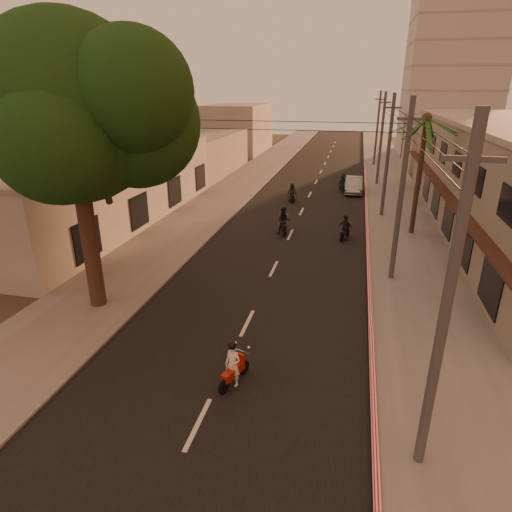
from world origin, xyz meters
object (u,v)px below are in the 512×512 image
Objects in this scene: scooter_mid_a at (284,221)px; parked_car at (354,185)px; palm_tree at (426,125)px; scooter_far_b at (343,183)px; scooter_red at (233,366)px; scooter_mid_b at (345,228)px; broadleaf_tree at (81,111)px; scooter_far_a at (292,193)px.

parked_car is at bearing 58.59° from scooter_mid_a.
palm_tree is at bearing -71.86° from parked_car.
scooter_mid_a is 1.10× the size of scooter_far_b.
scooter_red is 0.99× the size of scooter_mid_b.
scooter_far_b reaches higher than scooter_red.
broadleaf_tree is at bearing -126.04° from scooter_far_b.
scooter_red is at bearing -30.03° from broadleaf_tree.
palm_tree reaches higher than scooter_mid_a.
broadleaf_tree is 28.82m from parked_car.
scooter_mid_a is (6.14, 11.96, -7.58)m from broadleaf_tree.
scooter_mid_a reaches higher than scooter_far_b.
scooter_mid_b is at bearing -92.16° from parked_car.
parked_car is (1.03, -0.20, -0.09)m from scooter_far_b.
scooter_far_b is at bearing 113.04° from palm_tree.
palm_tree is 13.16m from scooter_far_a.
palm_tree is 8.03m from scooter_mid_b.
scooter_far_b is at bearing 37.69° from scooter_far_a.
scooter_mid_a is 0.44× the size of parked_car.
palm_tree is at bearing -50.42° from scooter_far_a.
scooter_far_a is (-9.23, 6.88, -6.38)m from palm_tree.
parked_car is at bearing -26.98° from scooter_far_b.
broadleaf_tree reaches higher than parked_car.
scooter_mid_b is (10.22, 11.72, -7.70)m from broadleaf_tree.
palm_tree is 10.70m from scooter_mid_a.
scooter_mid_b reaches higher than parked_car.
palm_tree is at bearing 86.26° from scooter_red.
scooter_mid_b is 14.19m from scooter_far_b.
scooter_mid_a is at bearing -108.62° from parked_car.
scooter_mid_b is at bearing -75.51° from scooter_far_a.
palm_tree is at bearing -82.87° from scooter_far_b.
scooter_far_b reaches higher than scooter_far_a.
scooter_far_b is (2.35, 30.02, 0.08)m from scooter_red.
scooter_mid_a is 14.41m from parked_car.
scooter_far_b is (9.49, 25.89, -7.65)m from broadleaf_tree.
scooter_far_a is 7.14m from parked_car.
scooter_far_a is at bearing 112.87° from scooter_red.
broadleaf_tree is at bearing -113.19° from parked_car.
palm_tree is 1.83× the size of parked_car.
scooter_red is at bearing -112.56° from palm_tree.
palm_tree reaches higher than scooter_far_a.
palm_tree reaches higher than scooter_red.
scooter_far_a reaches higher than scooter_mid_b.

